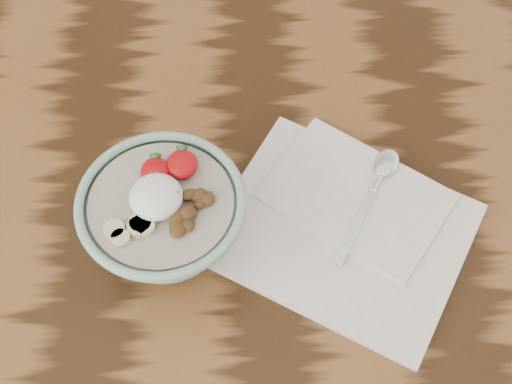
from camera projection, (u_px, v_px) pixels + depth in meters
table at (264, 272)px, 91.30cm from camera, size 160.00×90.00×75.00cm
breakfast_bowl at (165, 219)px, 77.65cm from camera, size 18.12×18.12×12.39cm
napkin at (345, 224)px, 83.56cm from camera, size 35.39×33.51×1.71cm
spoon at (379, 179)px, 85.20cm from camera, size 10.15×16.14×0.91cm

